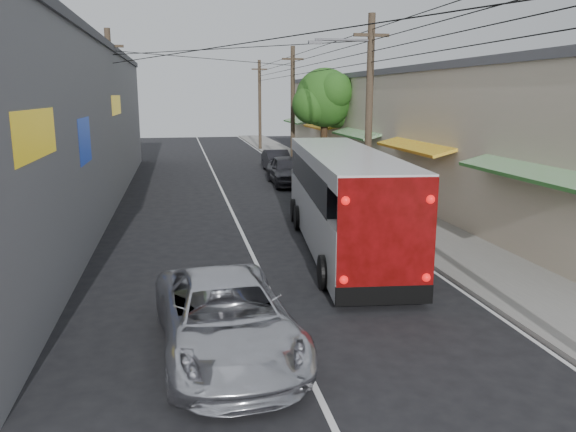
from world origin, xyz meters
name	(u,v)px	position (x,y,z in m)	size (l,w,h in m)	color
ground	(321,400)	(0.00, 0.00, 0.00)	(120.00, 120.00, 0.00)	black
sidewalk	(346,189)	(6.50, 20.00, 0.06)	(3.00, 80.00, 0.12)	slate
building_right	(413,128)	(10.99, 22.00, 3.15)	(7.09, 40.00, 6.25)	#B7AB91
building_left	(29,126)	(-8.50, 18.00, 3.65)	(7.20, 36.00, 7.25)	slate
utility_poles	(283,112)	(3.13, 20.33, 4.13)	(11.80, 45.28, 8.00)	#473828
street_tree	(326,100)	(6.87, 26.02, 4.67)	(4.40, 4.00, 6.60)	#3F2B19
coach_bus	(342,198)	(3.01, 9.09, 1.67)	(3.53, 11.40, 3.23)	silver
jeepney	(226,318)	(-1.40, 2.03, 0.75)	(2.48, 5.39, 1.50)	silver
parked_suv	(336,190)	(4.60, 15.36, 0.86)	(2.40, 5.90, 1.71)	#9999A0
parked_car_mid	(288,170)	(3.80, 22.48, 0.82)	(1.94, 4.82, 1.64)	#2A292F
parked_car_far	(277,161)	(4.16, 28.06, 0.71)	(1.50, 4.29, 1.41)	black
pedestrian_near	(392,192)	(6.66, 14.00, 0.93)	(0.59, 0.39, 1.63)	#C66993
pedestrian_far	(379,184)	(7.14, 16.81, 0.83)	(0.69, 0.54, 1.43)	#7F92B9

